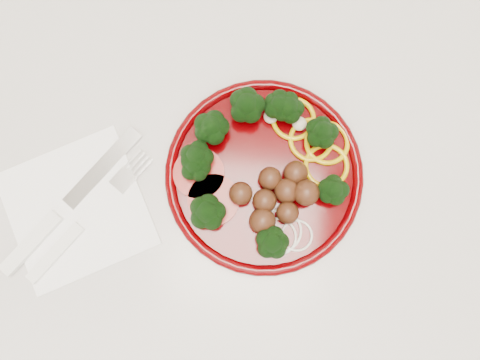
# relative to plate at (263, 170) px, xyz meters

# --- Properties ---
(counter) EXTENTS (2.40, 0.60, 0.90)m
(counter) POSITION_rel_plate_xyz_m (-0.18, 0.00, -0.47)
(counter) COLOR beige
(counter) RESTS_ON ground
(plate) EXTENTS (0.25, 0.25, 0.06)m
(plate) POSITION_rel_plate_xyz_m (0.00, 0.00, 0.00)
(plate) COLOR #450001
(plate) RESTS_ON counter
(napkin) EXTENTS (0.23, 0.23, 0.00)m
(napkin) POSITION_rel_plate_xyz_m (-0.23, -0.07, -0.02)
(napkin) COLOR white
(napkin) RESTS_ON counter
(knife) EXTENTS (0.16, 0.21, 0.01)m
(knife) POSITION_rel_plate_xyz_m (-0.26, -0.08, -0.01)
(knife) COLOR silver
(knife) RESTS_ON napkin
(fork) EXTENTS (0.14, 0.18, 0.01)m
(fork) POSITION_rel_plate_xyz_m (-0.23, -0.11, -0.01)
(fork) COLOR white
(fork) RESTS_ON napkin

